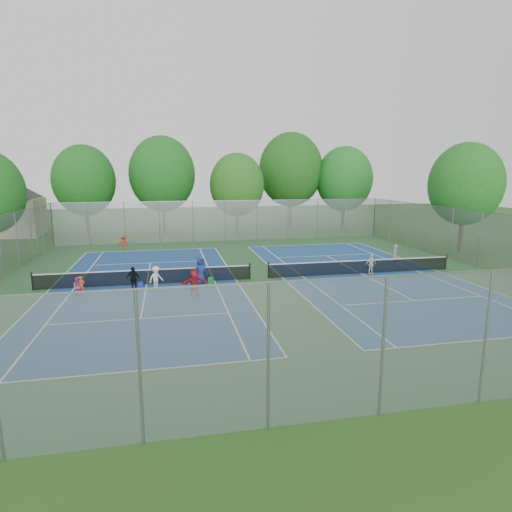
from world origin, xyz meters
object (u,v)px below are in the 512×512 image
Objects in this scene: net_right at (361,267)px; instructor at (395,255)px; net_left at (146,277)px; ball_hopper at (211,282)px; ball_crate at (140,284)px.

instructor reaches higher than net_right.
net_left is 4.02m from ball_hopper.
ball_crate is 18.12m from instructor.
net_right reaches higher than ball_crate.
net_left is at bearing -35.54° from instructor.
ball_hopper is 0.37× the size of instructor.
instructor is (17.94, 2.44, 0.63)m from ball_crate.
net_right is at bearing -12.61° from instructor.
ball_crate is 0.53× the size of ball_hopper.
ball_crate is 4.23m from ball_hopper.
net_right is at bearing 1.61° from ball_crate.
net_right is 10.33m from ball_hopper.
net_right is 8.46× the size of instructor.
instructor is (17.60, 2.04, 0.31)m from net_left.
net_left is 8.46× the size of instructor.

